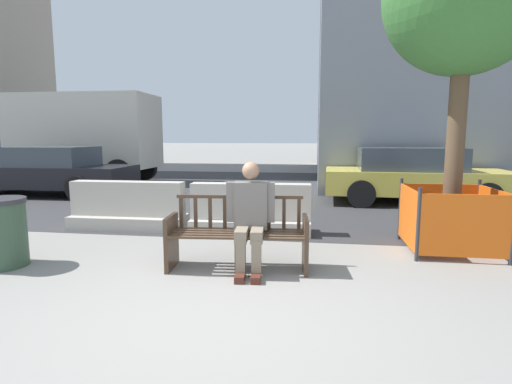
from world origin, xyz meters
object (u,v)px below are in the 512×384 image
at_px(jersey_barrier_left, 128,210).
at_px(trash_bin, 1,232).
at_px(car_taxi_near, 413,175).
at_px(street_bench, 238,237).
at_px(seated_person, 250,214).
at_px(car_sedan_mid, 46,171).
at_px(jersey_barrier_centre, 251,213).
at_px(delivery_truck, 65,135).
at_px(construction_fence, 450,217).

xyz_separation_m(jersey_barrier_left, trash_bin, (-0.61, -2.18, 0.09)).
bearing_deg(car_taxi_near, street_bench, -121.23).
bearing_deg(seated_person, street_bench, 165.31).
xyz_separation_m(jersey_barrier_left, car_sedan_mid, (-4.13, 3.50, 0.33)).
relative_size(jersey_barrier_centre, delivery_truck, 0.30).
bearing_deg(delivery_truck, street_bench, -46.79).
height_order(street_bench, construction_fence, construction_fence).
bearing_deg(seated_person, jersey_barrier_centre, 99.24).
xyz_separation_m(jersey_barrier_centre, jersey_barrier_left, (-2.18, -0.01, 0.00)).
bearing_deg(trash_bin, seated_person, 5.76).
relative_size(street_bench, trash_bin, 2.01).
distance_m(seated_person, jersey_barrier_centre, 1.94).
distance_m(street_bench, jersey_barrier_left, 2.96).
height_order(seated_person, trash_bin, seated_person).
height_order(street_bench, jersey_barrier_left, street_bench).
bearing_deg(jersey_barrier_centre, construction_fence, -12.21).
xyz_separation_m(jersey_barrier_centre, car_taxi_near, (3.40, 3.53, 0.35)).
bearing_deg(construction_fence, seated_person, -154.93).
bearing_deg(jersey_barrier_centre, street_bench, -85.54).
relative_size(delivery_truck, trash_bin, 7.98).
bearing_deg(seated_person, trash_bin, -174.24).
relative_size(construction_fence, trash_bin, 1.38).
height_order(construction_fence, car_taxi_near, car_taxi_near).
bearing_deg(delivery_truck, car_sedan_mid, -65.10).
xyz_separation_m(seated_person, delivery_truck, (-8.04, 8.43, 1.00)).
relative_size(street_bench, construction_fence, 1.46).
xyz_separation_m(street_bench, delivery_truck, (-7.88, 8.38, 1.29)).
xyz_separation_m(street_bench, jersey_barrier_left, (-2.32, 1.83, -0.06)).
relative_size(car_taxi_near, delivery_truck, 0.63).
bearing_deg(car_sedan_mid, jersey_barrier_centre, -28.89).
xyz_separation_m(jersey_barrier_centre, construction_fence, (2.96, -0.64, 0.15)).
bearing_deg(trash_bin, street_bench, 6.90).
relative_size(jersey_barrier_centre, car_taxi_near, 0.47).
bearing_deg(car_taxi_near, seated_person, -119.75).
distance_m(jersey_barrier_centre, jersey_barrier_left, 2.18).
bearing_deg(construction_fence, delivery_truck, 146.10).
xyz_separation_m(seated_person, trash_bin, (-3.10, -0.31, -0.26)).
bearing_deg(seated_person, car_sedan_mid, 140.96).
height_order(car_taxi_near, car_sedan_mid, car_taxi_near).
height_order(car_sedan_mid, trash_bin, car_sedan_mid).
relative_size(construction_fence, car_sedan_mid, 0.24).
relative_size(jersey_barrier_left, car_taxi_near, 0.47).
distance_m(street_bench, trash_bin, 2.96).
height_order(construction_fence, delivery_truck, delivery_truck).
xyz_separation_m(seated_person, jersey_barrier_centre, (-0.31, 1.88, -0.35)).
bearing_deg(jersey_barrier_centre, jersey_barrier_left, -179.65).
height_order(street_bench, car_taxi_near, car_taxi_near).
bearing_deg(trash_bin, delivery_truck, 119.48).
distance_m(jersey_barrier_centre, trash_bin, 3.55).
height_order(jersey_barrier_left, construction_fence, construction_fence).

